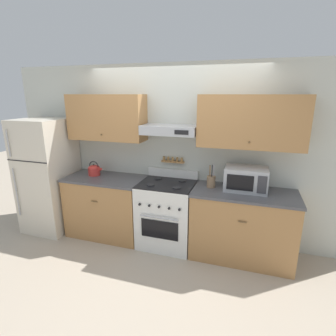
% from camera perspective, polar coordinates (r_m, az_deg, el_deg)
% --- Properties ---
extents(ground_plane, '(16.00, 16.00, 0.00)m').
position_cam_1_polar(ground_plane, '(3.79, -1.87, -18.50)').
color(ground_plane, '#B2A38E').
extents(wall_back, '(5.20, 0.46, 2.55)m').
position_cam_1_polar(wall_back, '(3.77, 1.53, 5.45)').
color(wall_back, silver).
rests_on(wall_back, ground_plane).
extents(counter_left, '(1.18, 0.66, 0.93)m').
position_cam_1_polar(counter_left, '(4.20, -13.11, -8.02)').
color(counter_left, '#AD7A47').
rests_on(counter_left, ground_plane).
extents(counter_right, '(1.33, 0.66, 0.93)m').
position_cam_1_polar(counter_right, '(3.68, 15.83, -11.81)').
color(counter_right, '#AD7A47').
rests_on(counter_right, ground_plane).
extents(stove_range, '(0.76, 0.67, 1.06)m').
position_cam_1_polar(stove_range, '(3.82, -0.26, -9.94)').
color(stove_range, white).
rests_on(stove_range, ground_plane).
extents(refrigerator, '(0.71, 0.78, 1.78)m').
position_cam_1_polar(refrigerator, '(4.57, -24.55, -1.45)').
color(refrigerator, beige).
rests_on(refrigerator, ground_plane).
extents(tea_kettle, '(0.23, 0.18, 0.22)m').
position_cam_1_polar(tea_kettle, '(4.18, -15.77, -0.37)').
color(tea_kettle, red).
rests_on(tea_kettle, counter_left).
extents(microwave, '(0.54, 0.36, 0.30)m').
position_cam_1_polar(microwave, '(3.51, 16.58, -2.31)').
color(microwave, '#ADAFB5').
rests_on(microwave, counter_right).
extents(utensil_crock, '(0.11, 0.11, 0.31)m').
position_cam_1_polar(utensil_crock, '(3.55, 9.37, -2.85)').
color(utensil_crock, '#8E7051').
rests_on(utensil_crock, counter_right).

